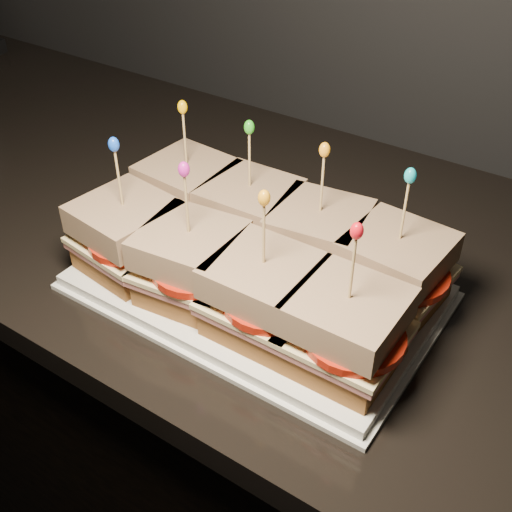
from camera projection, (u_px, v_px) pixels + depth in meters
The scene contains 60 objects.
cabinet at pixel (247, 440), 1.18m from camera, with size 2.35×0.61×0.91m, color black.
granite_slab at pixel (244, 229), 0.89m from camera, with size 2.39×0.65×0.04m, color black.
platter at pixel (256, 287), 0.75m from camera, with size 0.40×0.25×0.02m, color white.
platter_rim at pixel (256, 291), 0.75m from camera, with size 0.41×0.26×0.01m, color white.
sandwich_0_bread_bot at pixel (190, 212), 0.84m from camera, with size 0.10×0.10×0.03m, color brown.
sandwich_0_ham at pixel (189, 200), 0.83m from camera, with size 0.11×0.11×0.01m, color #BD6560.
sandwich_0_cheese at pixel (189, 196), 0.82m from camera, with size 0.11×0.11×0.01m, color #F9E19B.
sandwich_0_tomato at pixel (193, 195), 0.81m from camera, with size 0.10×0.10×0.01m, color red.
sandwich_0_bread_top at pixel (187, 176), 0.81m from camera, with size 0.10×0.10×0.03m, color #5E3014.
sandwich_0_pick at pixel (185, 142), 0.78m from camera, with size 0.00×0.00×0.09m, color tan.
sandwich_0_frill at pixel (182, 107), 0.75m from camera, with size 0.01×0.01×0.02m, color #FDB402.
sandwich_1_bread_bot at pixel (250, 235), 0.80m from camera, with size 0.10×0.10×0.03m, color brown.
sandwich_1_ham at pixel (250, 223), 0.79m from camera, with size 0.11×0.11×0.01m, color #BD6560.
sandwich_1_cheese at pixel (250, 219), 0.78m from camera, with size 0.11×0.11×0.01m, color #F9E19B.
sandwich_1_tomato at pixel (255, 219), 0.77m from camera, with size 0.10×0.10×0.01m, color red.
sandwich_1_bread_top at pixel (250, 198), 0.76m from camera, with size 0.10×0.10×0.03m, color #5E3014.
sandwich_1_pick at pixel (249, 163), 0.74m from camera, with size 0.00×0.00×0.09m, color tan.
sandwich_1_frill at pixel (249, 127), 0.71m from camera, with size 0.01×0.01×0.02m, color green.
sandwich_2_bread_bot at pixel (317, 261), 0.75m from camera, with size 0.10×0.10×0.03m, color brown.
sandwich_2_ham at pixel (317, 249), 0.74m from camera, with size 0.11×0.11×0.01m, color #BD6560.
sandwich_2_cheese at pixel (318, 244), 0.74m from camera, with size 0.11×0.11×0.01m, color #F9E19B.
sandwich_2_tomato at pixel (325, 245), 0.73m from camera, with size 0.10×0.10×0.01m, color red.
sandwich_2_bread_top at pixel (319, 223), 0.72m from camera, with size 0.10×0.10×0.03m, color #5E3014.
sandwich_2_pick at pixel (322, 187), 0.69m from camera, with size 0.00×0.00×0.09m, color tan.
sandwich_2_frill at pixel (325, 150), 0.67m from camera, with size 0.01×0.01×0.02m, color orange.
sandwich_3_bread_bot at pixel (391, 290), 0.71m from camera, with size 0.10×0.10×0.03m, color brown.
sandwich_3_ham at pixel (393, 278), 0.70m from camera, with size 0.11×0.11×0.01m, color #BD6560.
sandwich_3_cheese at pixel (394, 273), 0.70m from camera, with size 0.11×0.11×0.01m, color #F9E19B.
sandwich_3_tomato at pixel (403, 274), 0.68m from camera, with size 0.10×0.10×0.01m, color red.
sandwich_3_bread_top at pixel (398, 251), 0.68m from camera, with size 0.10×0.10×0.03m, color #5E3014.
sandwich_3_pick at pixel (404, 214), 0.65m from camera, with size 0.00×0.00×0.09m, color tan.
sandwich_3_frill at pixel (410, 176), 0.62m from camera, with size 0.01×0.01×0.02m, color #10AAB7.
sandwich_4_bread_bot at pixel (130, 255), 0.76m from camera, with size 0.10×0.10×0.03m, color brown.
sandwich_4_ham at pixel (128, 243), 0.75m from camera, with size 0.11×0.11×0.01m, color #BD6560.
sandwich_4_cheese at pixel (128, 238), 0.75m from camera, with size 0.11×0.11×0.01m, color #F9E19B.
sandwich_4_tomato at pixel (131, 239), 0.73m from camera, with size 0.10×0.10×0.01m, color red.
sandwich_4_bread_top at pixel (124, 217), 0.73m from camera, with size 0.10×0.10×0.03m, color #5E3014.
sandwich_4_pick at pixel (119, 181), 0.70m from camera, with size 0.00×0.00×0.09m, color tan.
sandwich_4_frill at pixel (114, 144), 0.68m from camera, with size 0.01×0.01×0.02m, color blue.
sandwich_5_bread_bot at pixel (193, 283), 0.72m from camera, with size 0.10×0.10×0.03m, color brown.
sandwich_5_ham at pixel (192, 271), 0.71m from camera, with size 0.11×0.11×0.01m, color #BD6560.
sandwich_5_cheese at pixel (191, 266), 0.71m from camera, with size 0.11×0.11×0.01m, color #F9E19B.
sandwich_5_tomato at pixel (196, 267), 0.69m from camera, with size 0.10×0.10×0.01m, color red.
sandwich_5_bread_top at pixel (190, 245), 0.69m from camera, with size 0.10×0.10×0.03m, color #5E3014.
sandwich_5_pick at pixel (187, 208), 0.66m from camera, with size 0.00×0.00×0.09m, color tan.
sandwich_5_frill at pixel (184, 169), 0.63m from camera, with size 0.01×0.01×0.02m, color #CA1FA0.
sandwich_6_bread_bot at pixel (263, 315), 0.68m from camera, with size 0.10×0.10×0.03m, color brown.
sandwich_6_ham at pixel (263, 303), 0.67m from camera, with size 0.11×0.11×0.01m, color #BD6560.
sandwich_6_cheese at pixel (263, 298), 0.66m from camera, with size 0.11×0.11×0.01m, color #F9E19B.
sandwich_6_tomato at pixel (270, 300), 0.65m from camera, with size 0.10×0.10×0.01m, color red.
sandwich_6_bread_top at pixel (263, 276), 0.65m from camera, with size 0.10×0.10×0.03m, color #5E3014.
sandwich_6_pick at pixel (264, 238), 0.62m from camera, with size 0.00×0.00×0.09m, color tan.
sandwich_6_frill at pixel (264, 198), 0.59m from camera, with size 0.01×0.01×0.02m, color orange.
sandwich_7_bread_bot at pixel (343, 352), 0.64m from camera, with size 0.10×0.10×0.03m, color brown.
sandwich_7_ham at pixel (344, 339), 0.63m from camera, with size 0.11×0.11×0.01m, color #BD6560.
sandwich_7_cheese at pixel (345, 334), 0.62m from camera, with size 0.11×0.11×0.01m, color #F9E19B.
sandwich_7_tomato at pixel (354, 337), 0.61m from camera, with size 0.10×0.10×0.01m, color red.
sandwich_7_bread_top at pixel (348, 311), 0.60m from camera, with size 0.10×0.10×0.03m, color #5E3014.
sandwich_7_pick at pixel (352, 272), 0.58m from camera, with size 0.00×0.00×0.09m, color tan.
sandwich_7_frill at pixel (357, 231), 0.55m from camera, with size 0.01×0.01×0.02m, color red.
Camera 1 is at (-0.07, 1.08, 1.44)m, focal length 45.00 mm.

